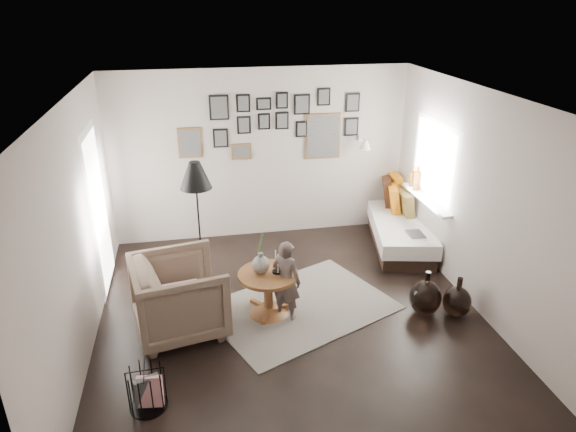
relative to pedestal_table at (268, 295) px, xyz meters
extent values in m
plane|color=black|center=(0.26, -0.12, -0.26)|extent=(4.80, 4.80, 0.00)
plane|color=#AFA199|center=(0.26, 2.28, 1.04)|extent=(4.50, 0.00, 4.50)
plane|color=#AFA199|center=(0.26, -2.52, 1.04)|extent=(4.50, 0.00, 4.50)
plane|color=#AFA199|center=(-1.99, -0.12, 1.04)|extent=(0.00, 4.80, 4.80)
plane|color=#AFA199|center=(2.51, -0.12, 1.04)|extent=(0.00, 4.80, 4.80)
plane|color=white|center=(0.26, -0.12, 2.34)|extent=(4.80, 4.80, 0.00)
plane|color=white|center=(-1.97, 1.08, 0.79)|extent=(0.00, 2.14, 2.14)
plane|color=white|center=(-1.97, 1.08, 0.79)|extent=(0.00, 1.88, 1.88)
plane|color=white|center=(-1.97, 1.08, 0.79)|extent=(0.00, 1.93, 1.93)
plane|color=white|center=(2.50, 1.08, 1.19)|extent=(0.00, 1.30, 1.30)
plane|color=white|center=(2.50, 1.08, 1.19)|extent=(0.00, 1.14, 1.14)
cube|color=white|center=(2.44, 1.08, 0.62)|extent=(0.15, 1.32, 0.04)
cylinder|color=#8C4C14|center=(2.44, 1.43, 0.78)|extent=(0.10, 0.10, 0.28)
cylinder|color=#8C4C14|center=(2.44, 1.60, 0.75)|extent=(0.08, 0.08, 0.22)
cube|color=brown|center=(-0.79, 2.27, 1.29)|extent=(0.35, 0.03, 0.45)
cube|color=black|center=(-0.79, 2.25, 1.29)|extent=(0.30, 0.01, 0.40)
cube|color=black|center=(-0.34, 2.27, 1.79)|extent=(0.28, 0.03, 0.36)
cube|color=black|center=(-0.34, 2.25, 1.79)|extent=(0.23, 0.01, 0.31)
cube|color=black|center=(-0.34, 2.27, 1.34)|extent=(0.22, 0.03, 0.28)
cube|color=black|center=(-0.34, 2.25, 1.34)|extent=(0.17, 0.01, 0.23)
cube|color=black|center=(0.01, 2.27, 1.84)|extent=(0.20, 0.03, 0.26)
cube|color=black|center=(0.01, 2.25, 1.84)|extent=(0.15, 0.01, 0.21)
cube|color=black|center=(0.01, 2.27, 1.52)|extent=(0.20, 0.03, 0.26)
cube|color=black|center=(0.01, 2.25, 1.52)|extent=(0.15, 0.01, 0.21)
cube|color=black|center=(0.31, 2.27, 1.82)|extent=(0.22, 0.03, 0.18)
cube|color=black|center=(0.31, 2.25, 1.82)|extent=(0.17, 0.01, 0.13)
cube|color=black|center=(0.31, 2.27, 1.56)|extent=(0.18, 0.03, 0.24)
cube|color=black|center=(0.31, 2.25, 1.56)|extent=(0.13, 0.01, 0.19)
cube|color=black|center=(0.58, 2.27, 1.86)|extent=(0.18, 0.03, 0.24)
cube|color=black|center=(0.58, 2.25, 1.86)|extent=(0.13, 0.01, 0.19)
cube|color=black|center=(0.58, 2.27, 1.56)|extent=(0.20, 0.03, 0.26)
cube|color=black|center=(0.58, 2.25, 1.56)|extent=(0.15, 0.01, 0.21)
cube|color=black|center=(0.88, 2.27, 1.79)|extent=(0.24, 0.03, 0.30)
cube|color=black|center=(0.88, 2.25, 1.79)|extent=(0.19, 0.01, 0.25)
cube|color=black|center=(0.88, 2.27, 1.42)|extent=(0.18, 0.03, 0.24)
cube|color=black|center=(0.88, 2.25, 1.42)|extent=(0.13, 0.01, 0.19)
cube|color=brown|center=(1.21, 2.27, 1.29)|extent=(0.55, 0.03, 0.70)
cube|color=black|center=(1.21, 2.25, 1.29)|extent=(0.50, 0.01, 0.65)
cube|color=black|center=(1.21, 2.27, 1.89)|extent=(0.20, 0.03, 0.26)
cube|color=black|center=(1.21, 2.25, 1.89)|extent=(0.15, 0.01, 0.21)
cube|color=black|center=(1.66, 2.27, 1.79)|extent=(0.22, 0.03, 0.28)
cube|color=black|center=(1.66, 2.25, 1.79)|extent=(0.17, 0.01, 0.23)
cube|color=black|center=(1.66, 2.27, 1.42)|extent=(0.22, 0.03, 0.28)
cube|color=black|center=(1.66, 2.25, 1.42)|extent=(0.17, 0.01, 0.23)
cube|color=brown|center=(-0.04, 2.27, 1.12)|extent=(0.30, 0.03, 0.24)
cube|color=black|center=(-0.04, 2.25, 1.12)|extent=(0.25, 0.01, 0.19)
cube|color=white|center=(1.81, 2.25, 1.24)|extent=(0.06, 0.04, 0.10)
cylinder|color=white|center=(1.81, 2.13, 1.26)|extent=(0.02, 0.24, 0.02)
cone|color=white|center=(1.81, 2.00, 1.20)|extent=(0.18, 0.18, 0.14)
cube|color=#BFB4A7|center=(0.40, 0.05, -0.25)|extent=(2.56, 2.23, 0.01)
cone|color=brown|center=(0.00, 0.00, -0.21)|extent=(0.53, 0.53, 0.10)
cylinder|color=brown|center=(0.00, 0.00, 0.03)|extent=(0.11, 0.11, 0.41)
cylinder|color=brown|center=(0.00, 0.00, 0.28)|extent=(0.71, 0.71, 0.04)
ellipsoid|color=black|center=(-0.08, 0.02, 0.41)|extent=(0.20, 0.20, 0.22)
cylinder|color=black|center=(-0.08, 0.02, 0.54)|extent=(0.06, 0.06, 0.04)
cylinder|color=black|center=(0.11, 0.00, 0.31)|extent=(0.12, 0.12, 0.02)
cube|color=black|center=(2.26, 1.48, -0.16)|extent=(1.11, 1.90, 0.21)
cube|color=white|center=(2.26, 1.48, 0.05)|extent=(1.18, 1.97, 0.23)
cube|color=#C5640B|center=(2.28, 2.21, 0.40)|extent=(0.25, 0.54, 0.52)
cube|color=#311B0F|center=(2.15, 2.11, 0.37)|extent=(0.34, 0.51, 0.47)
cube|color=brown|center=(2.39, 1.96, 0.36)|extent=(0.25, 0.47, 0.45)
cube|color=#C5640B|center=(2.20, 1.83, 0.35)|extent=(0.31, 0.47, 0.43)
cube|color=brown|center=(2.35, 1.66, 0.33)|extent=(0.19, 0.39, 0.39)
cube|color=black|center=(2.26, 0.93, 0.17)|extent=(0.22, 0.29, 0.02)
imported|color=brown|center=(-1.02, -0.13, 0.19)|extent=(1.15, 1.13, 0.90)
cube|color=silver|center=(-0.99, -0.08, 0.22)|extent=(0.47, 0.48, 0.18)
cylinder|color=black|center=(-0.75, 0.88, -0.24)|extent=(0.26, 0.26, 0.03)
cylinder|color=black|center=(-0.75, 0.88, 0.49)|extent=(0.02, 0.02, 1.50)
cone|color=black|center=(-0.75, 0.88, 1.26)|extent=(0.39, 0.39, 0.34)
cube|color=black|center=(-1.34, -1.29, -0.07)|extent=(0.25, 0.18, 0.32)
cube|color=silver|center=(-1.31, -1.31, -0.07)|extent=(0.24, 0.11, 0.32)
ellipsoid|color=black|center=(1.84, -0.34, -0.04)|extent=(0.38, 0.38, 0.44)
cylinder|color=black|center=(1.84, -0.34, 0.25)|extent=(0.06, 0.06, 0.13)
ellipsoid|color=black|center=(2.19, -0.46, -0.07)|extent=(0.34, 0.34, 0.39)
cylinder|color=black|center=(2.19, -0.46, 0.19)|extent=(0.06, 0.06, 0.13)
imported|color=#534541|center=(0.20, -0.11, 0.24)|extent=(0.44, 0.42, 1.01)
camera|label=1|loc=(-0.75, -5.17, 3.31)|focal=32.00mm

